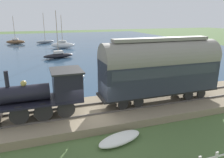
# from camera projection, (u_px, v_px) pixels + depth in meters

# --- Properties ---
(ground_plane) EXTENTS (200.00, 200.00, 0.00)m
(ground_plane) POSITION_uv_depth(u_px,v_px,m) (92.00, 122.00, 14.76)
(ground_plane) COLOR #476033
(harbor_water) EXTENTS (80.00, 80.00, 0.01)m
(harbor_water) POSITION_uv_depth(u_px,v_px,m) (49.00, 45.00, 54.54)
(harbor_water) COLOR #2D4760
(harbor_water) RESTS_ON ground
(rail_embankment) EXTENTS (5.28, 56.00, 0.64)m
(rail_embankment) POSITION_uv_depth(u_px,v_px,m) (89.00, 114.00, 15.48)
(rail_embankment) COLOR #84755B
(rail_embankment) RESTS_ON ground
(steam_locomotive) EXTENTS (2.38, 5.64, 3.14)m
(steam_locomotive) POSITION_uv_depth(u_px,v_px,m) (50.00, 90.00, 14.13)
(steam_locomotive) COLOR black
(steam_locomotive) RESTS_ON rail_embankment
(passenger_coach) EXTENTS (2.46, 9.50, 4.79)m
(passenger_coach) POSITION_uv_depth(u_px,v_px,m) (160.00, 67.00, 16.40)
(passenger_coach) COLOR black
(passenger_coach) RESTS_ON rail_embankment
(sailboat_black) EXTENTS (2.39, 5.32, 7.78)m
(sailboat_black) POSITION_uv_depth(u_px,v_px,m) (58.00, 55.00, 37.15)
(sailboat_black) COLOR black
(sailboat_black) RESTS_ON harbor_water
(sailboat_white) EXTENTS (3.09, 5.49, 7.09)m
(sailboat_white) POSITION_uv_depth(u_px,v_px,m) (63.00, 45.00, 48.62)
(sailboat_white) COLOR white
(sailboat_white) RESTS_ON harbor_water
(sailboat_brown) EXTENTS (2.32, 4.89, 6.92)m
(sailboat_brown) POSITION_uv_depth(u_px,v_px,m) (16.00, 42.00, 55.96)
(sailboat_brown) COLOR brown
(sailboat_brown) RESTS_ON harbor_water
(sailboat_gray) EXTENTS (3.06, 5.00, 7.69)m
(sailboat_gray) POSITION_uv_depth(u_px,v_px,m) (45.00, 41.00, 57.35)
(sailboat_gray) COLOR gray
(sailboat_gray) RESTS_ON harbor_water
(rowboat_off_pier) EXTENTS (2.34, 2.08, 0.35)m
(rowboat_off_pier) POSITION_uv_depth(u_px,v_px,m) (147.00, 82.00, 23.19)
(rowboat_off_pier) COLOR beige
(rowboat_off_pier) RESTS_ON harbor_water
(rowboat_far_out) EXTENTS (1.45, 2.08, 0.39)m
(rowboat_far_out) POSITION_uv_depth(u_px,v_px,m) (77.00, 77.00, 24.94)
(rowboat_far_out) COLOR beige
(rowboat_far_out) RESTS_ON harbor_water
(rowboat_mid_harbor) EXTENTS (1.83, 2.81, 0.43)m
(rowboat_mid_harbor) POSITION_uv_depth(u_px,v_px,m) (117.00, 79.00, 24.24)
(rowboat_mid_harbor) COLOR silver
(rowboat_mid_harbor) RESTS_ON harbor_water
(beached_dinghy) EXTENTS (1.88, 3.00, 0.44)m
(beached_dinghy) POSITION_uv_depth(u_px,v_px,m) (120.00, 139.00, 12.38)
(beached_dinghy) COLOR silver
(beached_dinghy) RESTS_ON ground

